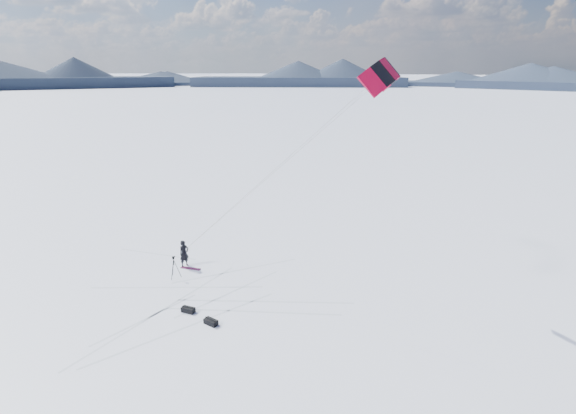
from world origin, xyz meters
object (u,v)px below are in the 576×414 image
at_px(tripod, 174,264).
at_px(gear_bag_a, 188,310).
at_px(gear_bag_b, 211,322).
at_px(snowkiter, 185,266).
at_px(snowboard, 191,268).

relative_size(tripod, gear_bag_a, 1.95).
bearing_deg(gear_bag_b, gear_bag_a, 175.35).
bearing_deg(gear_bag_b, tripod, 155.59).
distance_m(snowkiter, tripod, 1.94).
distance_m(snowboard, gear_bag_a, 5.49).
height_order(snowboard, gear_bag_a, gear_bag_a).
bearing_deg(tripod, gear_bag_a, -75.24).
bearing_deg(snowkiter, gear_bag_a, -119.04).
distance_m(snowkiter, gear_bag_b, 7.60).
relative_size(snowkiter, gear_bag_a, 2.45).
xyz_separation_m(snowboard, gear_bag_a, (3.13, -4.52, 0.13)).
bearing_deg(snowkiter, gear_bag_b, -110.38).
xyz_separation_m(snowboard, gear_bag_b, (4.97, -5.01, 0.14)).
bearing_deg(snowboard, snowkiter, 155.21).
bearing_deg(tripod, snowkiter, 71.71).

